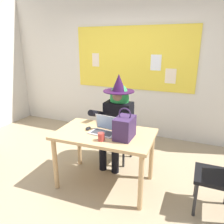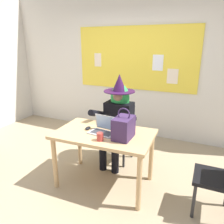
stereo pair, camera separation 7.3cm
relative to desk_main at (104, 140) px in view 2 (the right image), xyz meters
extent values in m
plane|color=tan|center=(-0.24, -0.01, -0.65)|extent=(24.00, 24.00, 0.00)
cube|color=silver|center=(-0.24, 1.89, 0.80)|extent=(5.72, 0.10, 2.89)
cube|color=yellow|center=(-0.24, 1.83, 0.90)|extent=(2.40, 0.02, 1.20)
cube|color=#F4E0C6|center=(0.50, 1.82, 0.61)|extent=(0.20, 0.01, 0.27)
cube|color=#F4E0C6|center=(-1.04, 1.82, 0.85)|extent=(0.17, 0.01, 0.27)
cube|color=white|center=(0.21, 1.82, 0.84)|extent=(0.20, 0.01, 0.29)
cube|color=tan|center=(0.00, 0.00, 0.08)|extent=(1.28, 0.81, 0.04)
cylinder|color=tan|center=(-0.55, -0.34, -0.29)|extent=(0.06, 0.06, 0.71)
cylinder|color=tan|center=(0.58, -0.29, -0.29)|extent=(0.06, 0.06, 0.71)
cylinder|color=tan|center=(-0.58, 0.29, -0.29)|extent=(0.06, 0.06, 0.71)
cylinder|color=tan|center=(0.55, 0.34, -0.29)|extent=(0.06, 0.06, 0.71)
cube|color=black|center=(-0.08, 0.66, -0.22)|extent=(0.43, 0.43, 0.04)
cube|color=black|center=(-0.07, 0.85, 0.03)|extent=(0.38, 0.05, 0.45)
cylinder|color=#262628|center=(0.09, 0.48, -0.44)|extent=(0.04, 0.04, 0.41)
cylinder|color=#262628|center=(-0.25, 0.49, -0.44)|extent=(0.04, 0.04, 0.41)
cylinder|color=#262628|center=(0.10, 0.82, -0.44)|extent=(0.04, 0.04, 0.41)
cylinder|color=#262628|center=(-0.24, 0.83, -0.44)|extent=(0.04, 0.04, 0.41)
cylinder|color=black|center=(0.03, 0.30, -0.42)|extent=(0.11, 0.11, 0.45)
cylinder|color=black|center=(-0.17, 0.30, -0.42)|extent=(0.11, 0.11, 0.45)
cylinder|color=black|center=(0.02, 0.47, -0.17)|extent=(0.15, 0.42, 0.15)
cylinder|color=black|center=(-0.18, 0.46, -0.17)|extent=(0.15, 0.42, 0.15)
cube|color=black|center=(-0.08, 0.68, 0.06)|extent=(0.42, 0.26, 0.52)
cylinder|color=black|center=(0.17, 0.45, 0.18)|extent=(0.09, 0.46, 0.24)
cylinder|color=black|center=(-0.33, 0.44, 0.18)|extent=(0.09, 0.46, 0.24)
sphere|color=#A37A60|center=(-0.08, 0.68, 0.42)|extent=(0.20, 0.20, 0.20)
ellipsoid|color=green|center=(-0.08, 0.71, 0.38)|extent=(0.30, 0.22, 0.44)
cylinder|color=#2D0F38|center=(-0.08, 0.68, 0.50)|extent=(0.47, 0.47, 0.01)
cone|color=#2D0F38|center=(-0.08, 0.68, 0.63)|extent=(0.21, 0.21, 0.26)
cube|color=#B7B7BC|center=(-0.01, -0.04, 0.11)|extent=(0.35, 0.23, 0.01)
cube|color=#333338|center=(-0.01, -0.04, 0.12)|extent=(0.29, 0.17, 0.00)
cube|color=#B7B7BC|center=(0.00, 0.08, 0.21)|extent=(0.33, 0.07, 0.20)
cube|color=#99B7E0|center=(0.00, 0.07, 0.21)|extent=(0.29, 0.06, 0.17)
ellipsoid|color=black|center=(-0.25, 0.01, 0.12)|extent=(0.07, 0.11, 0.03)
cube|color=#38234C|center=(0.28, -0.04, 0.23)|extent=(0.20, 0.30, 0.26)
torus|color=#38234C|center=(0.28, -0.04, 0.40)|extent=(0.16, 0.02, 0.16)
cylinder|color=#B23833|center=(0.06, -0.23, 0.15)|extent=(0.08, 0.08, 0.09)
cube|color=black|center=(1.32, 0.02, -0.21)|extent=(0.42, 0.42, 0.04)
cylinder|color=#262628|center=(1.15, -0.15, -0.44)|extent=(0.04, 0.04, 0.42)
cylinder|color=#262628|center=(1.15, 0.19, -0.44)|extent=(0.04, 0.04, 0.42)
camera|label=1|loc=(1.09, -2.30, 1.19)|focal=34.78mm
camera|label=2|loc=(1.16, -2.27, 1.19)|focal=34.78mm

